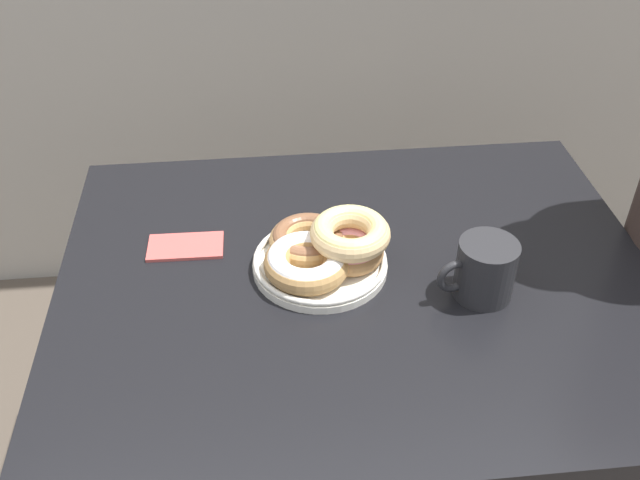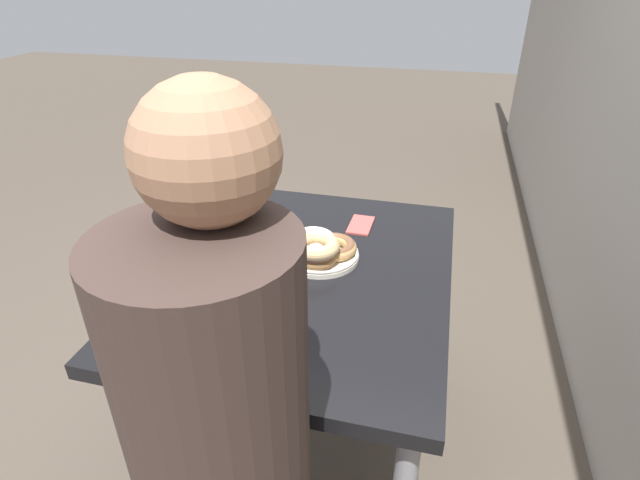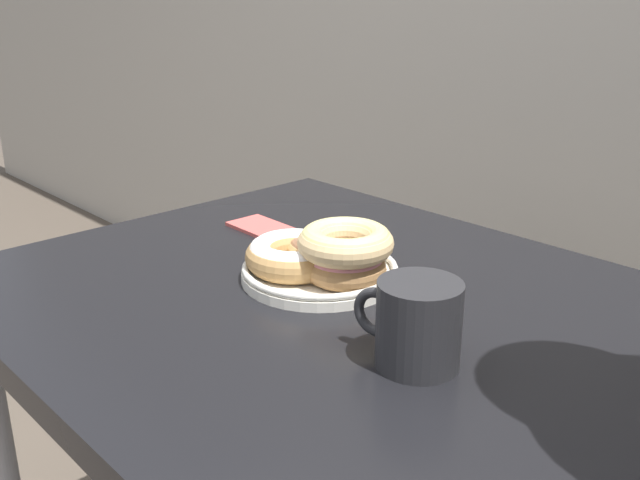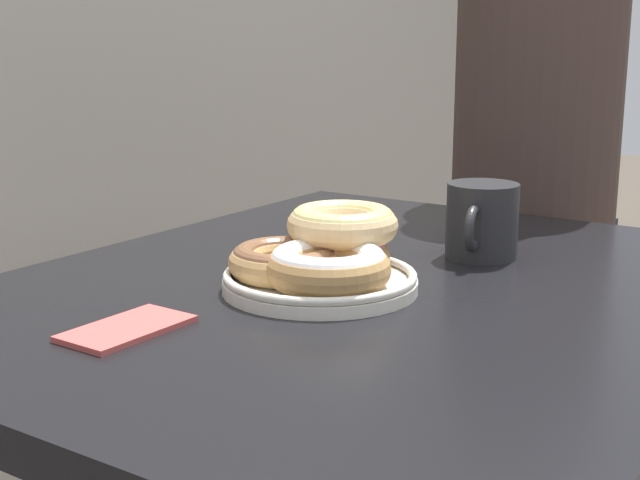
# 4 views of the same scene
# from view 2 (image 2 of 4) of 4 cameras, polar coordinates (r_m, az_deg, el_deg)

# --- Properties ---
(ground_plane) EXTENTS (14.00, 14.00, 0.00)m
(ground_plane) POSITION_cam_2_polar(r_m,az_deg,el_deg) (1.93, -6.11, -21.23)
(ground_plane) COLOR #4C4238
(dining_table) EXTENTS (0.99, 0.79, 0.74)m
(dining_table) POSITION_cam_2_polar(r_m,az_deg,el_deg) (1.45, -1.59, -6.10)
(dining_table) COLOR black
(dining_table) RESTS_ON ground_plane
(donut_plate) EXTENTS (0.24, 0.24, 0.09)m
(donut_plate) POSITION_cam_2_polar(r_m,az_deg,el_deg) (1.42, -0.05, -0.91)
(donut_plate) COLOR silver
(donut_plate) RESTS_ON dining_table
(coffee_mug) EXTENTS (0.13, 0.09, 0.10)m
(coffee_mug) POSITION_cam_2_polar(r_m,az_deg,el_deg) (1.24, -6.82, -5.40)
(coffee_mug) COLOR #232326
(coffee_mug) RESTS_ON dining_table
(napkin) EXTENTS (0.13, 0.07, 0.01)m
(napkin) POSITION_cam_2_polar(r_m,az_deg,el_deg) (1.62, 4.67, 1.73)
(napkin) COLOR #BC4C47
(napkin) RESTS_ON dining_table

